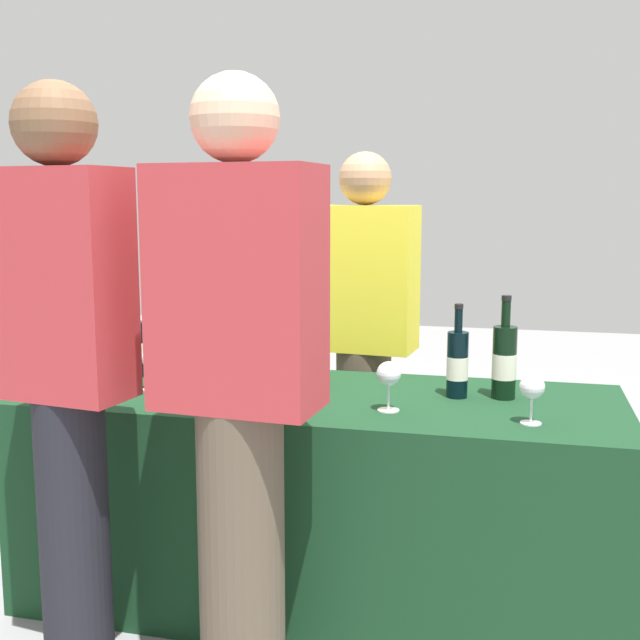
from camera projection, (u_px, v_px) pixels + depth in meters
name	position (u px, v px, depth m)	size (l,w,h in m)	color
ground_plane	(320.00, 597.00, 2.75)	(12.00, 12.00, 0.00)	gray
tasting_table	(320.00, 497.00, 2.70)	(1.97, 0.75, 0.72)	#14381E
wine_bottle_0	(137.00, 348.00, 2.90)	(0.07, 0.07, 0.29)	black
wine_bottle_1	(226.00, 350.00, 2.80)	(0.08, 0.08, 0.32)	black
wine_bottle_2	(314.00, 354.00, 2.76)	(0.07, 0.07, 0.30)	black
wine_bottle_3	(457.00, 363.00, 2.59)	(0.07, 0.07, 0.31)	black
wine_bottle_4	(504.00, 361.00, 2.57)	(0.08, 0.08, 0.34)	black
wine_glass_0	(151.00, 361.00, 2.68)	(0.06, 0.06, 0.14)	silver
wine_glass_1	(389.00, 376.00, 2.42)	(0.08, 0.08, 0.15)	silver
wine_glass_2	(532.00, 389.00, 2.28)	(0.07, 0.07, 0.15)	silver
server_pouring	(364.00, 333.00, 3.19)	(0.42, 0.26, 1.55)	brown
guest_0	(66.00, 361.00, 2.17)	(0.38, 0.24, 1.67)	black
guest_1	(239.00, 379.00, 2.06)	(0.44, 0.26, 1.68)	brown
menu_board	(263.00, 394.00, 3.90)	(0.45, 0.03, 0.83)	white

